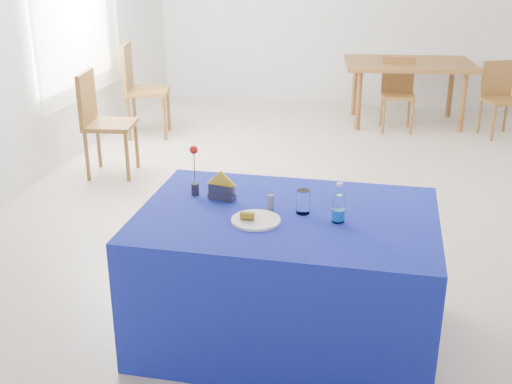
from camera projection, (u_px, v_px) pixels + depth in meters
floor at (304, 197)px, 5.66m from camera, size 7.00×7.00×0.00m
window_pane at (71, 2)px, 6.29m from camera, size 0.04×1.50×1.60m
curtain at (77, 2)px, 6.28m from camera, size 0.04×1.75×1.85m
plate at (256, 220)px, 3.34m from camera, size 0.26×0.26×0.01m
drinking_glass at (303, 202)px, 3.42m from camera, size 0.08×0.08×0.13m
salt_shaker at (233, 193)px, 3.60m from camera, size 0.03×0.03×0.08m
pepper_shaker at (271, 202)px, 3.48m from camera, size 0.03×0.03×0.08m
blue_table at (286, 275)px, 3.58m from camera, size 1.60×1.10×0.76m
water_bottle at (338, 209)px, 3.32m from camera, size 0.07×0.07×0.21m
napkin_holder at (222, 191)px, 3.61m from camera, size 0.16×0.10×0.17m
rose_vase at (195, 171)px, 3.64m from camera, size 0.05×0.05×0.30m
oak_table at (409, 68)px, 7.69m from camera, size 1.62×1.15×0.76m
chair_bg_left at (398, 88)px, 7.53m from camera, size 0.41×0.41×0.84m
chair_bg_right at (500, 93)px, 7.30m from camera, size 0.49×0.49×0.84m
chair_win_a at (100, 116)px, 6.02m from camera, size 0.50×0.50×0.99m
chair_win_b at (139, 83)px, 7.22m from camera, size 0.56×0.56×1.05m
banana_pieces at (248, 216)px, 3.32m from camera, size 0.08×0.04×0.04m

